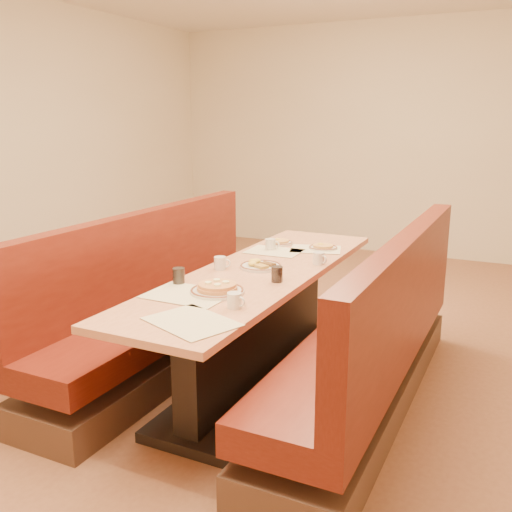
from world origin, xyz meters
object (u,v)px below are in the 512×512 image
at_px(booth_right, 373,349).
at_px(coffee_mug_c, 319,258).
at_px(coffee_mug_a, 235,300).
at_px(booth_left, 164,312).
at_px(pancake_plate, 217,289).
at_px(soda_tumbler_near, 179,276).
at_px(diner_table, 259,327).
at_px(coffee_mug_b, 221,263).
at_px(eggs_plate, 260,265).
at_px(soda_tumbler_mid, 277,274).
at_px(coffee_mug_d, 271,244).

relative_size(booth_right, coffee_mug_c, 24.48).
distance_m(coffee_mug_a, coffee_mug_c, 1.00).
height_order(booth_left, coffee_mug_c, booth_left).
bearing_deg(pancake_plate, soda_tumbler_near, 168.54).
distance_m(diner_table, coffee_mug_b, 0.48).
bearing_deg(pancake_plate, coffee_mug_c, 71.31).
relative_size(pancake_plate, soda_tumbler_near, 3.10).
relative_size(diner_table, coffee_mug_c, 24.48).
xyz_separation_m(eggs_plate, coffee_mug_b, (-0.20, -0.14, 0.03)).
relative_size(coffee_mug_a, coffee_mug_b, 0.99).
xyz_separation_m(pancake_plate, soda_tumbler_mid, (0.20, 0.34, 0.02)).
relative_size(pancake_plate, coffee_mug_a, 2.83).
bearing_deg(coffee_mug_d, booth_left, -147.25).
xyz_separation_m(coffee_mug_c, soda_tumbler_near, (-0.56, -0.77, 0.01)).
distance_m(pancake_plate, coffee_mug_c, 0.87).
bearing_deg(coffee_mug_d, booth_right, -41.16).
height_order(coffee_mug_b, soda_tumbler_mid, soda_tumbler_mid).
distance_m(booth_left, coffee_mug_d, 0.89).
bearing_deg(diner_table, coffee_mug_c, 46.14).
xyz_separation_m(diner_table, coffee_mug_a, (0.20, -0.70, 0.42)).
xyz_separation_m(diner_table, eggs_plate, (-0.02, 0.05, 0.39)).
height_order(diner_table, pancake_plate, pancake_plate).
distance_m(booth_right, soda_tumbler_mid, 0.71).
bearing_deg(eggs_plate, soda_tumbler_mid, -46.86).
relative_size(booth_left, coffee_mug_d, 23.91).
height_order(diner_table, coffee_mug_a, coffee_mug_a).
bearing_deg(booth_left, coffee_mug_c, 16.17).
bearing_deg(soda_tumbler_near, coffee_mug_d, 83.51).
bearing_deg(coffee_mug_c, coffee_mug_a, -73.82).
relative_size(booth_left, eggs_plate, 9.54).
bearing_deg(diner_table, soda_tumbler_near, -120.60).
height_order(booth_right, coffee_mug_a, booth_right).
bearing_deg(eggs_plate, coffee_mug_b, -145.64).
xyz_separation_m(booth_right, eggs_plate, (-0.75, 0.05, 0.40)).
relative_size(pancake_plate, coffee_mug_c, 2.86).
xyz_separation_m(eggs_plate, coffee_mug_c, (0.30, 0.25, 0.03)).
height_order(pancake_plate, coffee_mug_a, coffee_mug_a).
relative_size(booth_left, coffee_mug_c, 24.48).
relative_size(coffee_mug_b, coffee_mug_d, 1.00).
bearing_deg(diner_table, booth_right, 0.00).
height_order(coffee_mug_b, coffee_mug_c, same).
bearing_deg(soda_tumbler_near, soda_tumbler_mid, 30.64).
relative_size(coffee_mug_c, soda_tumbler_near, 1.08).
bearing_deg(coffee_mug_b, soda_tumbler_mid, -29.85).
distance_m(diner_table, coffee_mug_a, 0.84).
distance_m(coffee_mug_b, coffee_mug_d, 0.63).
relative_size(diner_table, coffee_mug_d, 23.91).
xyz_separation_m(coffee_mug_b, coffee_mug_c, (0.51, 0.39, -0.00)).
relative_size(coffee_mug_a, coffee_mug_d, 0.99).
bearing_deg(booth_right, diner_table, 180.00).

